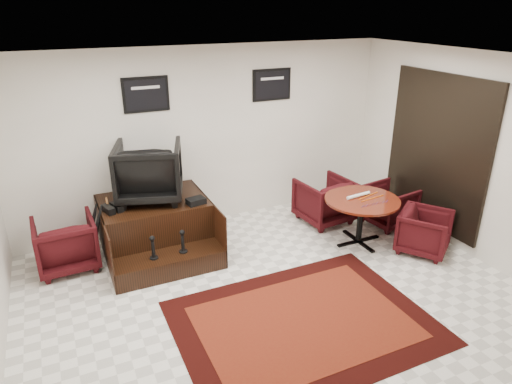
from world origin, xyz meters
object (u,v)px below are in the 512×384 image
meeting_table (362,204)px  table_chair_back (324,198)px  table_chair_corner (425,230)px  shine_podium (157,229)px  table_chair_window (389,203)px  shine_chair (149,169)px  armchair_side (66,241)px

meeting_table → table_chair_back: (-0.09, 0.85, -0.22)m
table_chair_corner → meeting_table: bearing=102.8°
meeting_table → table_chair_corner: bearing=-42.1°
shine_podium → table_chair_back: (2.73, -0.17, 0.05)m
meeting_table → table_chair_window: (0.81, 0.33, -0.26)m
shine_chair → table_chair_back: 2.87m
shine_podium → armchair_side: size_ratio=1.95×
shine_podium → armchair_side: (-1.21, 0.07, 0.04)m
shine_chair → shine_podium: bearing=107.2°
shine_chair → armchair_side: 1.47m
armchair_side → table_chair_back: 3.95m
shine_chair → table_chair_window: bearing=-175.9°
armchair_side → meeting_table: size_ratio=0.72×
shine_podium → shine_chair: shine_chair is taller
table_chair_window → table_chair_corner: 0.95m
meeting_table → armchair_side: bearing=164.9°
armchair_side → table_chair_corner: bearing=158.0°
armchair_side → shine_podium: bearing=174.6°
shine_chair → table_chair_back: bearing=-169.4°
table_chair_back → table_chair_corner: (0.76, -1.46, -0.06)m
table_chair_back → table_chair_corner: 1.65m
table_chair_back → table_chair_window: size_ratio=1.12×
shine_chair → meeting_table: size_ratio=0.83×
shine_chair → armchair_side: shine_chair is taller
table_chair_window → table_chair_corner: (-0.13, -0.94, -0.01)m
table_chair_window → meeting_table: bearing=103.7°
table_chair_window → shine_chair: bearing=68.7°
meeting_table → table_chair_back: size_ratio=1.35×
shine_chair → table_chair_window: 3.82m
shine_chair → table_chair_corner: shine_chair is taller
table_chair_back → table_chair_corner: table_chair_back is taller
shine_podium → meeting_table: (2.81, -1.01, 0.27)m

